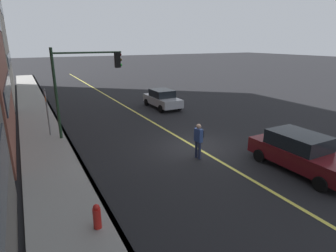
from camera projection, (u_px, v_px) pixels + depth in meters
ground at (195, 147)px, 14.92m from camera, size 200.00×200.00×0.00m
sidewalk_slab at (56, 174)px, 11.68m from camera, size 80.00×2.54×0.15m
curb_edge at (84, 168)px, 12.22m from camera, size 80.00×0.16×0.15m
lane_stripe_center at (195, 147)px, 14.91m from camera, size 80.00×0.16×0.01m
car_silver at (162, 99)px, 23.56m from camera, size 4.29×1.93×1.56m
car_maroon at (301, 152)px, 12.04m from camera, size 4.67×2.04×1.65m
pedestrian_with_backpack at (199, 138)px, 13.20m from camera, size 0.44×0.40×1.75m
traffic_light_mast at (84, 77)px, 15.56m from camera, size 0.28×3.96×5.19m
street_sign_post at (47, 110)px, 15.90m from camera, size 0.60×0.08×2.91m
fire_hydrant at (97, 218)px, 8.13m from camera, size 0.24×0.24×0.94m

